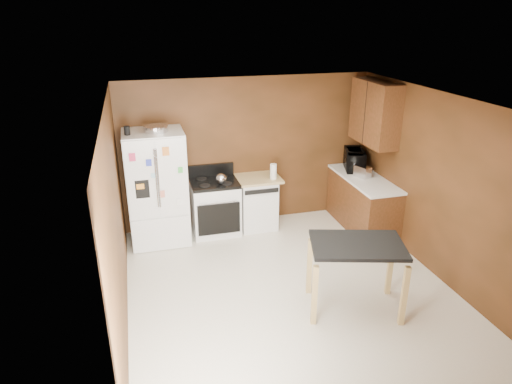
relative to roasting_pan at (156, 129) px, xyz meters
name	(u,v)px	position (x,y,z in m)	size (l,w,h in m)	color
floor	(289,288)	(1.49, -1.85, -1.85)	(4.50, 4.50, 0.00)	silver
ceiling	(295,102)	(1.49, -1.85, 0.65)	(4.50, 4.50, 0.00)	white
wall_back	(247,152)	(1.49, 0.40, -0.60)	(4.20, 4.20, 0.00)	#5D3218
wall_front	(385,310)	(1.49, -4.10, -0.60)	(4.20, 4.20, 0.00)	#5D3218
wall_left	(116,222)	(-0.61, -1.85, -0.60)	(4.50, 4.50, 0.00)	#5D3218
wall_right	(438,187)	(3.59, -1.85, -0.60)	(4.50, 4.50, 0.00)	#5D3218
roasting_pan	(156,129)	(0.00, 0.00, 0.00)	(0.36, 0.36, 0.09)	silver
pen_cup	(127,131)	(-0.41, -0.09, 0.02)	(0.09, 0.09, 0.13)	black
kettle	(221,179)	(0.94, -0.07, -0.86)	(0.17, 0.17, 0.17)	silver
paper_towel	(273,171)	(1.82, -0.03, -0.83)	(0.11, 0.11, 0.25)	white
green_canister	(273,172)	(1.88, 0.14, -0.90)	(0.09, 0.09, 0.10)	green
toaster	(363,172)	(3.26, -0.36, -0.85)	(0.16, 0.26, 0.19)	silver
microwave	(354,160)	(3.31, 0.04, -0.79)	(0.57, 0.39, 0.32)	black
refrigerator	(157,188)	(-0.06, 0.01, -0.94)	(0.90, 0.80, 1.80)	white
gas_range	(215,206)	(0.85, 0.07, -1.38)	(0.76, 0.68, 1.10)	white
dishwasher	(257,202)	(1.57, 0.10, -1.39)	(0.78, 0.63, 0.89)	white
right_cabinets	(366,176)	(3.33, -0.37, -0.94)	(0.63, 1.58, 2.45)	brown
island	(357,255)	(2.12, -2.46, -1.09)	(1.26, 1.00, 0.91)	black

